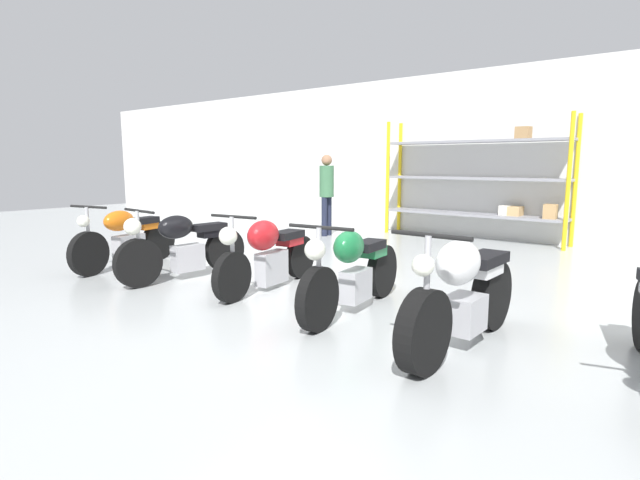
% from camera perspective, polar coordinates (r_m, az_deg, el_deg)
% --- Properties ---
extents(ground_plane, '(30.00, 30.00, 0.00)m').
position_cam_1_polar(ground_plane, '(5.93, -2.46, -7.17)').
color(ground_plane, '#B2B7B7').
extents(back_wall, '(30.00, 0.08, 3.60)m').
position_cam_1_polar(back_wall, '(11.32, 19.89, 9.18)').
color(back_wall, silver).
rests_on(back_wall, ground_plane).
extents(shelving_rack, '(3.95, 0.63, 2.55)m').
position_cam_1_polar(shelving_rack, '(11.08, 17.71, 6.55)').
color(shelving_rack, yellow).
rests_on(shelving_rack, ground_plane).
extents(motorcycle_orange, '(0.80, 2.03, 1.02)m').
position_cam_1_polar(motorcycle_orange, '(8.39, -21.32, 0.18)').
color(motorcycle_orange, black).
rests_on(motorcycle_orange, ground_plane).
extents(motorcycle_black, '(0.75, 2.05, 1.03)m').
position_cam_1_polar(motorcycle_black, '(7.27, -15.42, -0.62)').
color(motorcycle_black, black).
rests_on(motorcycle_black, ground_plane).
extents(motorcycle_red, '(0.66, 2.07, 1.03)m').
position_cam_1_polar(motorcycle_red, '(6.47, -5.95, -1.42)').
color(motorcycle_red, black).
rests_on(motorcycle_red, ground_plane).
extents(motorcycle_green, '(0.72, 2.13, 1.04)m').
position_cam_1_polar(motorcycle_green, '(5.45, 3.78, -3.49)').
color(motorcycle_green, black).
rests_on(motorcycle_green, ground_plane).
extents(motorcycle_white, '(0.67, 2.08, 1.11)m').
position_cam_1_polar(motorcycle_white, '(4.57, 16.01, -5.97)').
color(motorcycle_white, black).
rests_on(motorcycle_white, ground_plane).
extents(person_browsing, '(0.35, 0.35, 1.80)m').
position_cam_1_polar(person_browsing, '(11.17, 0.76, 5.96)').
color(person_browsing, '#1E2338').
rests_on(person_browsing, ground_plane).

